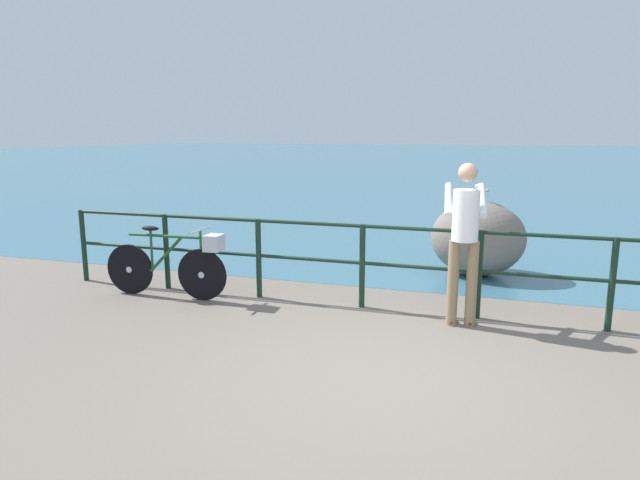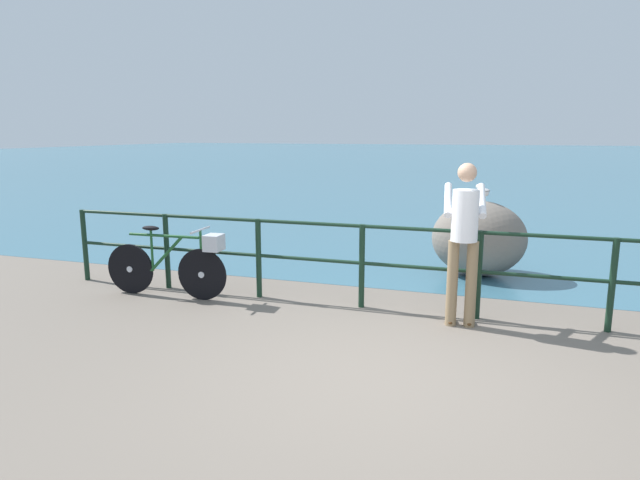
{
  "view_description": "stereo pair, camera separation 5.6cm",
  "coord_description": "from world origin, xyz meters",
  "px_view_note": "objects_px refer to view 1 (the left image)",
  "views": [
    {
      "loc": [
        0.79,
        -4.39,
        2.1
      ],
      "look_at": [
        -1.34,
        2.3,
        0.72
      ],
      "focal_mm": 30.96,
      "sensor_mm": 36.0,
      "label": 1
    },
    {
      "loc": [
        0.85,
        -4.37,
        2.1
      ],
      "look_at": [
        -1.34,
        2.3,
        0.72
      ],
      "focal_mm": 30.96,
      "sensor_mm": 36.0,
      "label": 2
    }
  ],
  "objects_px": {
    "breakwater_boulder_main": "(478,238)",
    "bicycle": "(175,262)",
    "person_at_railing": "(464,237)",
    "seagull": "(482,191)"
  },
  "relations": [
    {
      "from": "breakwater_boulder_main",
      "to": "bicycle",
      "type": "bearing_deg",
      "value": -146.68
    },
    {
      "from": "bicycle",
      "to": "person_at_railing",
      "type": "xyz_separation_m",
      "value": [
        3.55,
        0.07,
        0.53
      ]
    },
    {
      "from": "bicycle",
      "to": "breakwater_boulder_main",
      "type": "relative_size",
      "value": 1.24
    },
    {
      "from": "person_at_railing",
      "to": "bicycle",
      "type": "bearing_deg",
      "value": 85.31
    },
    {
      "from": "bicycle",
      "to": "seagull",
      "type": "relative_size",
      "value": 5.49
    },
    {
      "from": "breakwater_boulder_main",
      "to": "seagull",
      "type": "distance_m",
      "value": 0.7
    },
    {
      "from": "person_at_railing",
      "to": "breakwater_boulder_main",
      "type": "distance_m",
      "value": 2.36
    },
    {
      "from": "breakwater_boulder_main",
      "to": "person_at_railing",
      "type": "bearing_deg",
      "value": -92.08
    },
    {
      "from": "person_at_railing",
      "to": "breakwater_boulder_main",
      "type": "bearing_deg",
      "value": -7.83
    },
    {
      "from": "breakwater_boulder_main",
      "to": "seagull",
      "type": "relative_size",
      "value": 4.41
    }
  ]
}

